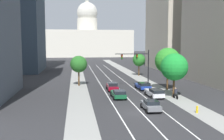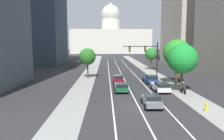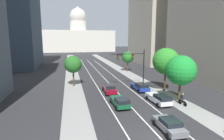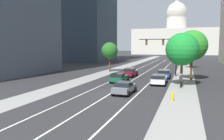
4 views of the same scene
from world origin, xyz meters
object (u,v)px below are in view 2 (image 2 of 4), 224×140
capitol_building (111,39)px  street_tree_mid_right (177,53)px  traffic_signal_mast (147,54)px  cyclist (183,88)px  car_crimson (118,79)px  car_white (160,86)px  car_gray (151,100)px  fire_hydrant (206,107)px  street_tree_near_right (182,59)px  car_blue (151,79)px  car_green (121,87)px  street_tree_far_right (151,54)px  street_tree_near_left (87,57)px

capitol_building → street_tree_mid_right: size_ratio=7.14×
traffic_signal_mast → cyclist: traffic_signal_mast is taller
car_crimson → car_white: car_crimson is taller
cyclist → car_gray: bearing=132.1°
fire_hydrant → street_tree_mid_right: (1.83, 15.42, 4.88)m
street_tree_near_right → car_white: bearing=170.5°
fire_hydrant → car_blue: bearing=98.2°
traffic_signal_mast → fire_hydrant: traffic_signal_mast is taller
car_green → street_tree_far_right: size_ratio=0.76×
traffic_signal_mast → street_tree_far_right: traffic_signal_mast is taller
car_gray → street_tree_near_right: size_ratio=0.59×
car_crimson → traffic_signal_mast: 7.56m
car_blue → capitol_building: bearing=-0.3°
car_green → fire_hydrant: size_ratio=4.86×
car_green → car_gray: 8.21m
car_crimson → cyclist: bearing=-132.6°
car_crimson → car_gray: size_ratio=1.10×
car_crimson → street_tree_far_right: size_ratio=0.79×
car_blue → street_tree_near_right: bearing=-161.0°
capitol_building → car_gray: (1.44, -138.04, -9.51)m
car_crimson → traffic_signal_mast: (5.54, 2.94, 4.22)m
car_crimson → street_tree_far_right: street_tree_far_right is taller
car_white → car_gray: (-2.88, -7.59, -0.06)m
car_white → traffic_signal_mast: (-0.22, 9.75, 4.21)m
capitol_building → car_crimson: capitol_building is taller
traffic_signal_mast → fire_hydrant: (2.60, -19.28, -4.52)m
street_tree_near_left → fire_hydrant: bearing=-58.3°
car_white → street_tree_far_right: 27.51m
car_blue → street_tree_near_right: size_ratio=0.66×
car_white → street_tree_mid_right: street_tree_mid_right is taller
fire_hydrant → street_tree_near_right: size_ratio=0.13×
car_green → street_tree_near_right: street_tree_near_right is taller
car_crimson → traffic_signal_mast: traffic_signal_mast is taller
car_white → street_tree_near_left: bearing=40.4°
street_tree_mid_right → traffic_signal_mast: bearing=138.9°
traffic_signal_mast → street_tree_near_left: bearing=163.5°
traffic_signal_mast → street_tree_near_left: (-11.41, 3.38, -0.66)m
car_white → street_tree_near_left: street_tree_near_left is taller
cyclist → street_tree_near_left: 20.85m
street_tree_near_right → street_tree_far_right: 27.51m
car_green → fire_hydrant: car_green is taller
car_green → street_tree_near_right: bearing=-94.6°
traffic_signal_mast → car_crimson: bearing=-152.1°
car_green → fire_hydrant: bearing=-140.6°
car_blue → car_green: bearing=137.7°
fire_hydrant → cyclist: bearing=86.5°
car_blue → car_white: car_white is taller
car_gray → car_green: bearing=21.7°
car_blue → car_white: bearing=177.7°
car_white → street_tree_far_right: street_tree_far_right is taller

